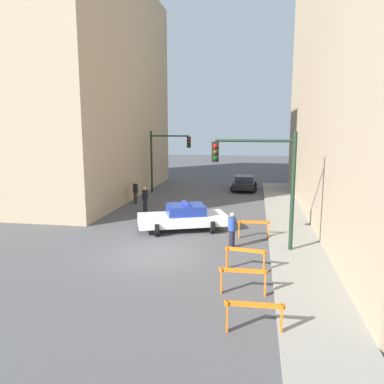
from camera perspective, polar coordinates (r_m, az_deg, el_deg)
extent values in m
plane|color=#4C4C4F|center=(16.59, -5.89, -9.55)|extent=(120.00, 120.00, 0.00)
cube|color=gray|center=(16.12, 16.22, -10.26)|extent=(2.40, 44.00, 0.12)
cube|color=tan|center=(33.45, -20.12, 14.46)|extent=(14.00, 20.00, 17.08)
cylinder|color=black|center=(16.82, 15.10, 0.00)|extent=(0.18, 0.18, 5.20)
cylinder|color=black|center=(16.52, 9.51, 7.71)|extent=(3.40, 0.12, 0.12)
cube|color=black|center=(16.64, 3.57, 6.12)|extent=(0.30, 0.22, 0.90)
sphere|color=red|center=(16.48, 3.52, 7.02)|extent=(0.18, 0.18, 0.18)
sphere|color=#4C3D0C|center=(16.50, 3.51, 6.08)|extent=(0.18, 0.18, 0.18)
sphere|color=#0C4219|center=(16.52, 3.50, 5.15)|extent=(0.18, 0.18, 0.18)
cylinder|color=black|center=(31.81, -6.18, 4.54)|extent=(0.18, 0.18, 5.20)
cylinder|color=black|center=(31.29, -3.40, 8.53)|extent=(3.20, 0.12, 0.12)
cube|color=black|center=(30.98, -0.48, 7.61)|extent=(0.30, 0.22, 0.90)
sphere|color=red|center=(30.82, -0.53, 8.10)|extent=(0.18, 0.18, 0.18)
sphere|color=#4C3D0C|center=(30.83, -0.53, 7.60)|extent=(0.18, 0.18, 0.18)
sphere|color=#0C4219|center=(30.84, -0.53, 7.09)|extent=(0.18, 0.18, 0.18)
cube|color=white|center=(20.19, -1.51, -4.19)|extent=(5.05, 3.38, 0.55)
cube|color=navy|center=(20.10, -0.98, -2.68)|extent=(2.42, 2.22, 0.52)
cylinder|color=black|center=(19.27, -5.39, -5.76)|extent=(0.44, 0.70, 0.66)
cylinder|color=black|center=(20.91, -5.84, -4.53)|extent=(0.44, 0.70, 0.66)
cylinder|color=black|center=(19.74, 3.10, -5.35)|extent=(0.44, 0.70, 0.66)
cylinder|color=black|center=(21.34, 2.00, -4.18)|extent=(0.44, 0.70, 0.66)
cube|color=#2633BF|center=(20.03, -0.99, -1.79)|extent=(0.67, 1.37, 0.12)
cube|color=black|center=(33.44, 7.96, 1.25)|extent=(1.80, 4.30, 0.52)
cube|color=#232833|center=(33.20, 7.97, 2.06)|extent=(1.59, 1.81, 0.48)
cylinder|color=black|center=(34.83, 6.66, 1.19)|extent=(0.62, 0.22, 0.62)
cylinder|color=black|center=(34.78, 9.38, 1.11)|extent=(0.62, 0.22, 0.62)
cylinder|color=black|center=(32.20, 6.39, 0.49)|extent=(0.62, 0.22, 0.62)
cylinder|color=black|center=(32.15, 9.34, 0.40)|extent=(0.62, 0.22, 0.62)
cylinder|color=black|center=(24.83, -7.14, -2.07)|extent=(0.39, 0.39, 0.82)
cylinder|color=black|center=(24.70, -7.18, -0.43)|extent=(0.50, 0.50, 0.62)
sphere|color=tan|center=(24.63, -7.20, 0.53)|extent=(0.30, 0.30, 0.22)
cylinder|color=#382D23|center=(27.59, -8.57, -0.91)|extent=(0.36, 0.36, 0.82)
cylinder|color=black|center=(27.46, -8.61, 0.56)|extent=(0.47, 0.47, 0.62)
sphere|color=tan|center=(27.40, -8.63, 1.43)|extent=(0.29, 0.29, 0.22)
cylinder|color=black|center=(17.49, 6.08, -7.12)|extent=(0.35, 0.35, 0.82)
cylinder|color=navy|center=(17.29, 6.12, -4.84)|extent=(0.46, 0.46, 0.62)
sphere|color=tan|center=(17.19, 6.15, -3.48)|extent=(0.28, 0.28, 0.22)
cube|color=orange|center=(10.52, 9.49, -16.59)|extent=(1.60, 0.09, 0.14)
cube|color=orange|center=(10.70, 5.37, -18.31)|extent=(0.05, 0.16, 0.90)
cube|color=orange|center=(10.74, 13.48, -18.43)|extent=(0.05, 0.16, 0.90)
cube|color=orange|center=(12.70, 7.81, -11.79)|extent=(1.60, 0.09, 0.14)
cube|color=orange|center=(12.87, 4.48, -13.26)|extent=(0.05, 0.16, 0.90)
cube|color=orange|center=(12.86, 11.07, -13.43)|extent=(0.05, 0.16, 0.90)
cube|color=orange|center=(14.71, 8.16, -8.75)|extent=(1.59, 0.28, 0.14)
cube|color=orange|center=(14.96, 5.37, -9.91)|extent=(0.07, 0.17, 0.90)
cube|color=orange|center=(14.74, 10.93, -10.36)|extent=(0.07, 0.17, 0.90)
cube|color=orange|center=(18.96, 9.36, -4.55)|extent=(1.60, 0.20, 0.14)
cube|color=orange|center=(19.00, 7.16, -5.64)|extent=(0.07, 0.16, 0.90)
cube|color=orange|center=(19.13, 11.49, -5.66)|extent=(0.07, 0.16, 0.90)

